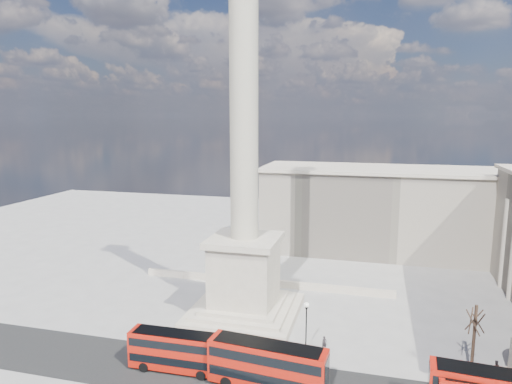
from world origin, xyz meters
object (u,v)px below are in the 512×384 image
at_px(red_bus_a, 179,351).
at_px(pedestrian_walking, 324,343).
at_px(nelsons_column, 244,221).
at_px(pedestrian_crossing, 274,346).
at_px(red_bus_b, 268,366).
at_px(victorian_lamp, 306,323).
at_px(pedestrian_standing, 496,368).

relative_size(red_bus_a, pedestrian_walking, 6.73).
relative_size(nelsons_column, pedestrian_crossing, 30.01).
height_order(red_bus_b, pedestrian_walking, red_bus_b).
height_order(victorian_lamp, pedestrian_walking, victorian_lamp).
bearing_deg(red_bus_a, red_bus_b, -5.58).
bearing_deg(pedestrian_walking, pedestrian_standing, -25.96).
bearing_deg(pedestrian_crossing, red_bus_a, 77.74).
xyz_separation_m(red_bus_a, pedestrian_crossing, (8.90, 6.06, -1.39)).
relative_size(red_bus_b, pedestrian_standing, 7.03).
bearing_deg(pedestrian_walking, red_bus_a, -172.52).
xyz_separation_m(red_bus_b, pedestrian_crossing, (-0.88, 6.86, -1.66)).
xyz_separation_m(nelsons_column, red_bus_b, (6.91, -15.71, -10.43)).
relative_size(nelsons_column, victorian_lamp, 8.45).
height_order(red_bus_a, red_bus_b, red_bus_b).
relative_size(victorian_lamp, pedestrian_walking, 3.80).
relative_size(red_bus_a, victorian_lamp, 1.77).
relative_size(victorian_lamp, pedestrian_standing, 3.49).
distance_m(nelsons_column, red_bus_b, 20.09).
height_order(red_bus_b, pedestrian_crossing, red_bus_b).
xyz_separation_m(red_bus_a, pedestrian_walking, (14.27, 8.37, -1.44)).
bearing_deg(pedestrian_crossing, nelsons_column, -12.28).
bearing_deg(pedestrian_crossing, pedestrian_walking, -113.26).
distance_m(nelsons_column, pedestrian_standing, 32.37).
bearing_deg(pedestrian_walking, nelsons_column, 127.21).
relative_size(pedestrian_standing, pedestrian_crossing, 1.02).
bearing_deg(nelsons_column, red_bus_a, -100.88).
bearing_deg(pedestrian_walking, pedestrian_crossing, -179.65).
height_order(pedestrian_walking, pedestrian_standing, pedestrian_standing).
relative_size(nelsons_column, red_bus_b, 4.19).
bearing_deg(pedestrian_crossing, red_bus_b, 140.80).
bearing_deg(pedestrian_walking, victorian_lamp, -173.19).
xyz_separation_m(red_bus_b, pedestrian_standing, (22.18, 8.23, -1.64)).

